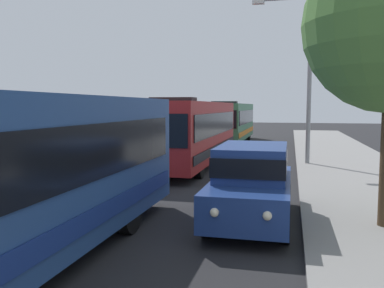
% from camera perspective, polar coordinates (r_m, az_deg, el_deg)
% --- Properties ---
extents(bus_second_in_line, '(2.58, 10.68, 3.21)m').
position_cam_1_polar(bus_second_in_line, '(19.47, -0.01, 1.87)').
color(bus_second_in_line, maroon).
rests_on(bus_second_in_line, ground_plane).
extents(bus_middle, '(2.58, 10.65, 3.21)m').
position_cam_1_polar(bus_middle, '(32.12, 5.45, 3.20)').
color(bus_middle, '#33724C').
rests_on(bus_middle, ground_plane).
extents(white_suv, '(1.86, 4.65, 1.90)m').
position_cam_1_polar(white_suv, '(10.17, 8.42, -5.07)').
color(white_suv, navy).
rests_on(white_suv, ground_plane).
extents(box_truck_oncoming, '(2.35, 7.40, 3.15)m').
position_cam_1_polar(box_truck_oncoming, '(31.06, -1.06, 3.18)').
color(box_truck_oncoming, '#B7B7BC').
rests_on(box_truck_oncoming, ground_plane).
extents(streetlamp_mid, '(5.42, 0.28, 7.91)m').
position_cam_1_polar(streetlamp_mid, '(20.16, 16.19, 11.17)').
color(streetlamp_mid, gray).
rests_on(streetlamp_mid, sidewalk).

